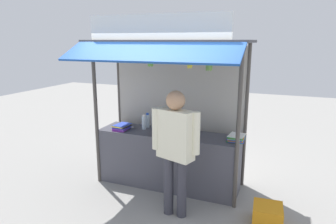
% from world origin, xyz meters
% --- Properties ---
extents(ground_plane, '(20.00, 20.00, 0.00)m').
position_xyz_m(ground_plane, '(0.00, 0.00, 0.00)').
color(ground_plane, gray).
extents(stall_counter, '(2.34, 0.61, 0.92)m').
position_xyz_m(stall_counter, '(0.00, 0.00, 0.46)').
color(stall_counter, '#4C4C56').
rests_on(stall_counter, ground).
extents(stall_structure, '(2.54, 1.50, 2.75)m').
position_xyz_m(stall_structure, '(0.00, 0.13, 1.66)').
color(stall_structure, '#4C4742').
rests_on(stall_structure, ground).
extents(water_bottle_mid_left, '(0.08, 0.08, 0.28)m').
position_xyz_m(water_bottle_mid_left, '(-0.35, 0.21, 1.05)').
color(water_bottle_mid_left, silver).
rests_on(water_bottle_mid_left, stall_counter).
extents(water_bottle_mid_right, '(0.07, 0.07, 0.26)m').
position_xyz_m(water_bottle_mid_right, '(-0.45, 0.04, 1.04)').
color(water_bottle_mid_right, silver).
rests_on(water_bottle_mid_right, stall_counter).
extents(water_bottle_far_left, '(0.07, 0.07, 0.26)m').
position_xyz_m(water_bottle_far_left, '(-0.45, 0.16, 1.04)').
color(water_bottle_far_left, silver).
rests_on(water_bottle_far_left, stall_counter).
extents(magazine_stack_center, '(0.19, 0.26, 0.07)m').
position_xyz_m(magazine_stack_center, '(-0.10, -0.05, 0.96)').
color(magazine_stack_center, red).
rests_on(magazine_stack_center, stall_counter).
extents(magazine_stack_far_right, '(0.26, 0.32, 0.09)m').
position_xyz_m(magazine_stack_far_right, '(1.10, 0.02, 0.97)').
color(magazine_stack_far_right, green).
rests_on(magazine_stack_far_right, stall_counter).
extents(magazine_stack_rear_center, '(0.26, 0.33, 0.09)m').
position_xyz_m(magazine_stack_rear_center, '(-0.80, -0.11, 0.97)').
color(magazine_stack_rear_center, purple).
rests_on(magazine_stack_rear_center, stall_counter).
extents(banana_bunch_inner_left, '(0.09, 0.09, 0.26)m').
position_xyz_m(banana_bunch_inner_left, '(0.48, -0.40, 2.09)').
color(banana_bunch_inner_left, '#332D23').
extents(banana_bunch_leftmost, '(0.11, 0.11, 0.28)m').
position_xyz_m(banana_bunch_leftmost, '(0.75, -0.40, 2.07)').
color(banana_bunch_leftmost, '#332D23').
extents(banana_bunch_rightmost, '(0.10, 0.10, 0.25)m').
position_xyz_m(banana_bunch_rightmost, '(-0.11, -0.40, 2.09)').
color(banana_bunch_rightmost, '#332D23').
extents(vendor_person, '(0.67, 0.35, 1.77)m').
position_xyz_m(vendor_person, '(0.43, -0.81, 1.06)').
color(vendor_person, '#383842').
rests_on(vendor_person, ground).
extents(plastic_crate, '(0.40, 0.40, 0.27)m').
position_xyz_m(plastic_crate, '(1.65, -0.57, 0.13)').
color(plastic_crate, orange).
rests_on(plastic_crate, ground).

